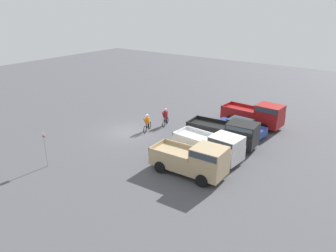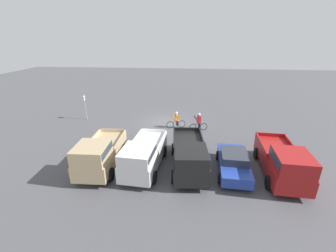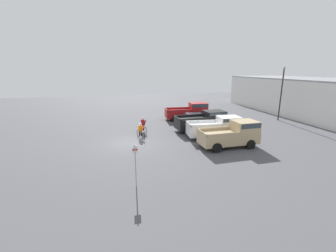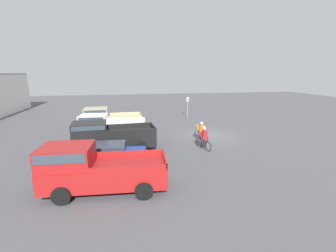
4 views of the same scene
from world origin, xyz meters
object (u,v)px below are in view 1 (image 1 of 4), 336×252
sedan_0 (240,127)px  cyclist_1 (165,117)px  pickup_truck_1 (227,132)px  pickup_truck_2 (212,146)px  fire_lane_sign (45,146)px  pickup_truck_0 (257,114)px  cyclist_0 (147,122)px  pickup_truck_3 (194,159)px

sedan_0 → cyclist_1: 6.81m
pickup_truck_1 → pickup_truck_2: 2.87m
pickup_truck_1 → pickup_truck_2: size_ratio=1.07×
sedan_0 → pickup_truck_1: bearing=1.5°
cyclist_1 → fire_lane_sign: bearing=-9.7°
pickup_truck_0 → fire_lane_sign: fire_lane_sign is taller
pickup_truck_1 → pickup_truck_2: bearing=4.9°
pickup_truck_1 → cyclist_0: 7.22m
pickup_truck_2 → cyclist_1: pickup_truck_2 is taller
pickup_truck_3 → pickup_truck_1: bearing=-175.6°
pickup_truck_2 → cyclist_0: size_ratio=3.04×
pickup_truck_0 → cyclist_0: (6.75, -7.46, -0.35)m
cyclist_1 → pickup_truck_2: bearing=61.7°
sedan_0 → pickup_truck_2: (5.63, 0.32, 0.39)m
pickup_truck_3 → fire_lane_sign: 10.23m
cyclist_1 → pickup_truck_3: bearing=47.5°
pickup_truck_3 → cyclist_1: bearing=-132.5°
pickup_truck_0 → cyclist_0: size_ratio=3.24×
pickup_truck_2 → cyclist_0: pickup_truck_2 is taller
sedan_0 → pickup_truck_2: 5.65m
cyclist_0 → fire_lane_sign: (9.30, -1.43, 0.75)m
fire_lane_sign → pickup_truck_1: bearing=140.9°
pickup_truck_1 → pickup_truck_3: bearing=4.4°
pickup_truck_0 → pickup_truck_2: 8.40m
pickup_truck_1 → cyclist_0: bearing=-80.3°
pickup_truck_1 → cyclist_0: pickup_truck_1 is taller
sedan_0 → cyclist_0: (3.98, -7.04, 0.10)m
pickup_truck_3 → fire_lane_sign: size_ratio=2.00×
pickup_truck_2 → cyclist_0: (-1.65, -7.35, -0.29)m
cyclist_1 → fire_lane_sign: (11.35, -1.94, 0.71)m
cyclist_1 → pickup_truck_0: bearing=124.1°
cyclist_0 → fire_lane_sign: fire_lane_sign is taller
pickup_truck_1 → pickup_truck_2: pickup_truck_1 is taller
pickup_truck_1 → cyclist_1: size_ratio=3.33×
pickup_truck_0 → pickup_truck_1: size_ratio=1.00×
pickup_truck_3 → cyclist_0: bearing=-120.3°
sedan_0 → pickup_truck_2: pickup_truck_2 is taller
sedan_0 → pickup_truck_3: pickup_truck_3 is taller
pickup_truck_2 → sedan_0: bearing=-176.8°
pickup_truck_3 → fire_lane_sign: bearing=-61.4°
pickup_truck_0 → pickup_truck_3: bearing=0.4°
pickup_truck_0 → pickup_truck_2: bearing=-0.7°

